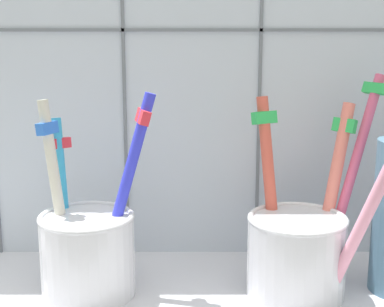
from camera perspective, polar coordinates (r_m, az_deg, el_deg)
tile_wall_back at (r=57.46cm, az=0.00°, el=10.34°), size 64.00×2.20×45.00cm
toothbrush_cup_left at (r=51.64cm, az=-9.96°, el=-8.80°), size 10.08×8.03×17.12cm
toothbrush_cup_right at (r=51.69cm, az=10.29°, el=-8.63°), size 12.43×12.58×18.30cm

